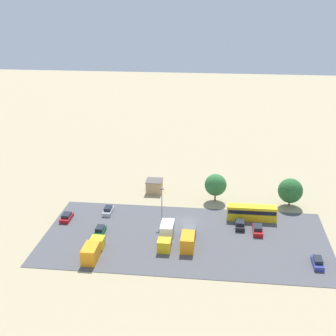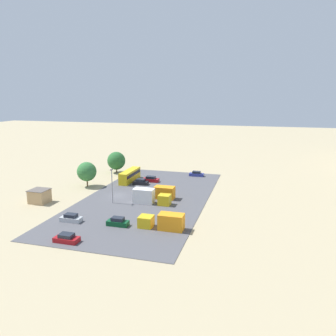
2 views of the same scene
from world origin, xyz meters
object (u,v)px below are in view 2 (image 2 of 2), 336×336
shed_building (40,196)px  parked_car_3 (197,174)px  parked_truck_2 (164,222)px  parked_car_5 (151,179)px  parked_car_0 (67,238)px  parked_car_1 (71,218)px  parked_car_4 (118,222)px  parked_truck_0 (159,193)px  parked_car_2 (141,182)px  bus (130,175)px  parked_truck_1 (150,197)px

shed_building → parked_car_3: shed_building is taller
parked_car_3 → parked_truck_2: size_ratio=0.52×
parked_car_5 → parked_car_0: bearing=-1.5°
shed_building → parked_car_1: size_ratio=0.98×
parked_car_4 → parked_truck_0: (-18.19, 2.41, 0.65)m
parked_car_0 → parked_car_1: parked_car_1 is taller
parked_car_4 → parked_car_5: 32.22m
parked_car_2 → parked_car_5: same height
parked_car_1 → parked_truck_0: parked_truck_0 is taller
shed_building → bus: 26.34m
parked_truck_2 → parked_car_1: bearing=94.6°
shed_building → bus: bus is taller
bus → parked_car_3: (-10.93, 17.13, -1.08)m
bus → parked_truck_1: 20.78m
parked_car_5 → shed_building: bearing=-37.6°
parked_car_0 → parked_car_5: size_ratio=0.91×
parked_car_3 → parked_truck_0: bearing=-10.9°
parked_truck_1 → parked_car_5: bearing=-162.2°
parked_car_0 → parked_truck_1: 23.64m
shed_building → parked_car_2: size_ratio=1.00×
bus → shed_building: bearing=-118.7°
shed_building → parked_car_3: bearing=138.8°
parked_car_0 → parked_car_1: 9.23m
parked_car_3 → parked_car_5: 14.99m
bus → parked_truck_0: 17.93m
parked_car_1 → parked_car_4: 9.56m
parked_car_2 → parked_truck_1: parked_truck_1 is taller
parked_truck_2 → parked_truck_1: bearing=29.0°
parked_car_5 → parked_truck_1: 19.05m
shed_building → parked_car_5: (-24.08, 18.57, -0.80)m
parked_car_1 → parked_truck_1: size_ratio=0.49×
parked_truck_2 → parked_car_2: bearing=28.2°
parked_car_1 → parked_car_5: (-32.52, 5.29, 0.02)m
bus → parked_car_1: bus is taller
bus → parked_car_2: size_ratio=2.60×
parked_truck_0 → parked_truck_2: bearing=-159.8°
parked_car_0 → parked_car_2: parked_car_2 is taller
bus → parked_truck_1: parked_truck_1 is taller
parked_car_1 → parked_truck_2: (-1.48, 18.30, 0.70)m
parked_truck_1 → shed_building: bearing=-76.3°
parked_car_4 → parked_truck_0: parked_truck_0 is taller
shed_building → bus: size_ratio=0.39×
bus → parked_truck_0: bearing=-45.4°
bus → parked_car_5: (-0.98, 5.92, -1.05)m
parked_truck_0 → parked_car_3: bearing=-10.9°
parked_car_3 → parked_truck_0: parked_truck_0 is taller
parked_car_0 → parked_car_2: (-37.15, -0.67, 0.06)m
shed_building → parked_car_0: (16.63, 17.53, -0.86)m
parked_car_2 → bus: bearing=58.5°
shed_building → parked_car_3: (-34.03, 29.78, -0.83)m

